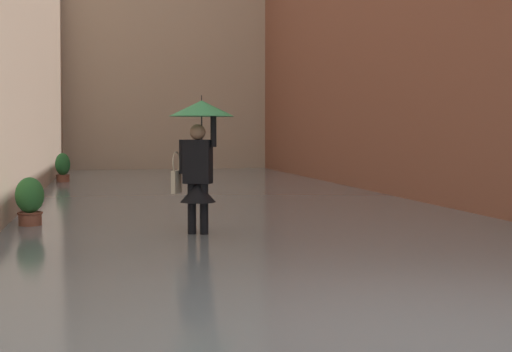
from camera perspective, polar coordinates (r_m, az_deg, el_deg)
ground_plane at (r=16.72m, az=-3.53°, el=-1.79°), size 60.00×60.00×0.00m
flood_water at (r=16.71m, az=-3.53°, el=-1.61°), size 8.64×29.32×0.11m
building_facade_far at (r=29.31m, az=-7.28°, el=9.89°), size 11.44×1.80×9.64m
person_wading at (r=10.04m, az=-4.52°, el=2.60°), size 0.91×0.91×2.05m
potted_plant_far_right at (r=11.56m, az=-17.51°, el=-2.02°), size 0.43×0.43×0.85m
potted_plant_mid_right at (r=21.41m, az=-15.08°, el=0.56°), size 0.42×0.42×0.94m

